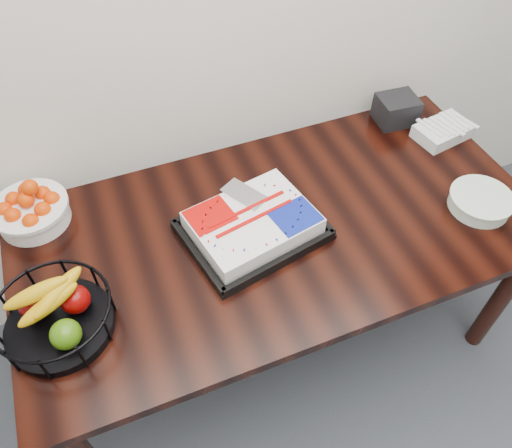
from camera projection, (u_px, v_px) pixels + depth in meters
name	position (u px, v px, depth m)	size (l,w,h in m)	color
table	(280.00, 241.00, 1.78)	(1.80, 0.90, 0.75)	black
cake_tray	(253.00, 225.00, 1.66)	(0.50, 0.43, 0.09)	black
tangerine_bowl	(29.00, 207.00, 1.67)	(0.26, 0.26, 0.16)	white
fruit_basket	(55.00, 315.00, 1.40)	(0.33, 0.33, 0.18)	black
plate_stack	(480.00, 202.00, 1.75)	(0.22, 0.22, 0.05)	white
fork_bag	(443.00, 131.00, 1.99)	(0.24, 0.17, 0.06)	silver
napkin_box	(396.00, 110.00, 2.04)	(0.15, 0.13, 0.11)	black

